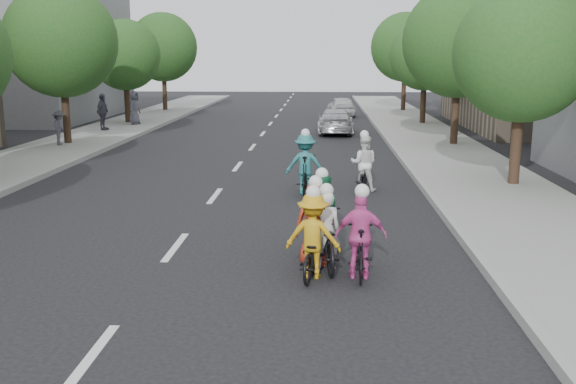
# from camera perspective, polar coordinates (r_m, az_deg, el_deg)

# --- Properties ---
(ground) EXTENTS (120.00, 120.00, 0.00)m
(ground) POSITION_cam_1_polar(r_m,az_deg,el_deg) (13.59, -9.96, -4.85)
(ground) COLOR black
(ground) RESTS_ON ground
(sidewalk_left) EXTENTS (4.00, 80.00, 0.15)m
(sidewalk_left) POSITION_cam_1_polar(r_m,az_deg,el_deg) (25.49, -22.66, 2.43)
(sidewalk_left) COLOR gray
(sidewalk_left) RESTS_ON ground
(curb_left) EXTENTS (0.18, 80.00, 0.18)m
(curb_left) POSITION_cam_1_polar(r_m,az_deg,el_deg) (24.70, -18.57, 2.49)
(curb_left) COLOR #999993
(curb_left) RESTS_ON ground
(sidewalk_right) EXTENTS (4.00, 80.00, 0.15)m
(sidewalk_right) POSITION_cam_1_polar(r_m,az_deg,el_deg) (23.52, 15.22, 2.21)
(sidewalk_right) COLOR gray
(sidewalk_right) RESTS_ON ground
(curb_right) EXTENTS (0.18, 80.00, 0.18)m
(curb_right) POSITION_cam_1_polar(r_m,az_deg,el_deg) (23.18, 10.50, 2.33)
(curb_right) COLOR #999993
(curb_right) RESTS_ON ground
(bldg_sw) EXTENTS (10.00, 14.00, 8.00)m
(bldg_sw) POSITION_cam_1_polar(r_m,az_deg,el_deg) (44.89, -22.51, 11.22)
(bldg_sw) COLOR slate
(bldg_sw) RESTS_ON ground
(bldg_se) EXTENTS (10.00, 14.00, 8.00)m
(bldg_se) POSITION_cam_1_polar(r_m,az_deg,el_deg) (38.90, 22.97, 11.21)
(bldg_se) COLOR gray
(bldg_se) RESTS_ON ground
(tree_l_3) EXTENTS (4.80, 4.80, 6.93)m
(tree_l_3) POSITION_cam_1_polar(r_m,az_deg,el_deg) (29.86, -19.53, 12.50)
(tree_l_3) COLOR black
(tree_l_3) RESTS_ON ground
(tree_l_4) EXTENTS (4.00, 4.00, 5.97)m
(tree_l_4) POSITION_cam_1_polar(r_m,az_deg,el_deg) (38.34, -14.30, 11.72)
(tree_l_4) COLOR black
(tree_l_4) RESTS_ON ground
(tree_l_5) EXTENTS (4.80, 4.80, 6.93)m
(tree_l_5) POSITION_cam_1_polar(r_m,az_deg,el_deg) (47.03, -11.06, 12.52)
(tree_l_5) COLOR black
(tree_l_5) RESTS_ON ground
(tree_r_0) EXTENTS (4.00, 4.00, 5.97)m
(tree_r_0) POSITION_cam_1_polar(r_m,az_deg,el_deg) (20.12, 20.15, 11.47)
(tree_r_0) COLOR black
(tree_r_0) RESTS_ON ground
(tree_r_1) EXTENTS (4.80, 4.80, 6.93)m
(tree_r_1) POSITION_cam_1_polar(r_m,az_deg,el_deg) (28.86, 14.95, 12.82)
(tree_r_1) COLOR black
(tree_r_1) RESTS_ON ground
(tree_r_2) EXTENTS (4.00, 4.00, 5.97)m
(tree_r_2) POSITION_cam_1_polar(r_m,az_deg,el_deg) (37.72, 12.09, 11.82)
(tree_r_2) COLOR black
(tree_r_2) RESTS_ON ground
(tree_r_3) EXTENTS (4.80, 4.80, 6.93)m
(tree_r_3) POSITION_cam_1_polar(r_m,az_deg,el_deg) (46.63, 10.38, 12.55)
(tree_r_3) COLOR black
(tree_r_3) RESTS_ON ground
(cyclist_0) EXTENTS (0.93, 1.59, 1.72)m
(cyclist_0) POSITION_cam_1_polar(r_m,az_deg,el_deg) (11.52, 6.47, -4.55)
(cyclist_0) COLOR black
(cyclist_0) RESTS_ON ground
(cyclist_1) EXTENTS (0.79, 1.89, 1.73)m
(cyclist_1) POSITION_cam_1_polar(r_m,az_deg,el_deg) (13.00, 2.99, -2.42)
(cyclist_1) COLOR black
(cyclist_1) RESTS_ON ground
(cyclist_2) EXTENTS (0.89, 1.83, 1.79)m
(cyclist_2) POSITION_cam_1_polar(r_m,az_deg,el_deg) (19.04, 6.72, 2.03)
(cyclist_2) COLOR black
(cyclist_2) RESTS_ON ground
(cyclist_3) EXTENTS (1.14, 1.90, 1.88)m
(cyclist_3) POSITION_cam_1_polar(r_m,az_deg,el_deg) (18.44, 1.54, 2.10)
(cyclist_3) COLOR black
(cyclist_3) RESTS_ON ground
(cyclist_4) EXTENTS (0.90, 2.00, 1.62)m
(cyclist_4) POSITION_cam_1_polar(r_m,az_deg,el_deg) (12.05, 3.38, -4.10)
(cyclist_4) COLOR black
(cyclist_4) RESTS_ON ground
(cyclist_5) EXTENTS (0.81, 1.85, 1.73)m
(cyclist_5) POSITION_cam_1_polar(r_m,az_deg,el_deg) (12.20, 2.43, -3.68)
(cyclist_5) COLOR black
(cyclist_5) RESTS_ON ground
(cyclist_6) EXTENTS (1.08, 1.75, 1.69)m
(cyclist_6) POSITION_cam_1_polar(r_m,az_deg,el_deg) (11.50, 2.24, -4.58)
(cyclist_6) COLOR black
(cyclist_6) RESTS_ON ground
(follow_car_lead) EXTENTS (1.89, 4.44, 1.28)m
(follow_car_lead) POSITION_cam_1_polar(r_m,az_deg,el_deg) (33.20, 4.26, 6.31)
(follow_car_lead) COLOR #B9BABF
(follow_car_lead) RESTS_ON ground
(follow_car_trail) EXTENTS (2.00, 3.99, 1.31)m
(follow_car_trail) POSITION_cam_1_polar(r_m,az_deg,el_deg) (42.95, 4.74, 7.60)
(follow_car_trail) COLOR silver
(follow_car_trail) RESTS_ON ground
(spectator_0) EXTENTS (0.69, 1.03, 1.49)m
(spectator_0) POSITION_cam_1_polar(r_m,az_deg,el_deg) (29.34, -19.67, 5.41)
(spectator_0) COLOR #454550
(spectator_0) RESTS_ON sidewalk_left
(spectator_1) EXTENTS (0.59, 1.15, 1.88)m
(spectator_1) POSITION_cam_1_polar(r_m,az_deg,el_deg) (34.65, -16.15, 6.86)
(spectator_1) COLOR #484954
(spectator_1) RESTS_ON sidewalk_left
(spectator_2) EXTENTS (0.75, 1.00, 1.86)m
(spectator_2) POSITION_cam_1_polar(r_m,az_deg,el_deg) (37.12, -13.49, 7.30)
(spectator_2) COLOR #4F4E5B
(spectator_2) RESTS_ON sidewalk_left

